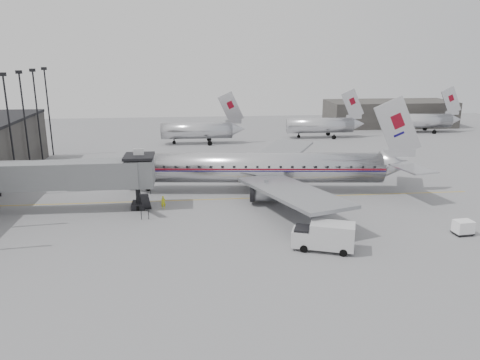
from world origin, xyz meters
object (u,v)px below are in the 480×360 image
object	(u,v)px
airliner	(266,168)
baggage_cart_navy	(319,204)
service_van	(324,236)
baggage_cart_white	(463,227)
ramp_worker	(163,202)

from	to	relation	value
airliner	baggage_cart_navy	xyz separation A→B (m)	(4.84, -8.65, -2.27)
service_van	baggage_cart_white	xyz separation A→B (m)	(15.15, 2.28, -0.63)
baggage_cart_white	ramp_worker	bearing A→B (deg)	154.83
baggage_cart_white	ramp_worker	size ratio (longest dim) A/B	1.29
ramp_worker	service_van	bearing A→B (deg)	-45.43
service_van	airliner	bearing A→B (deg)	117.19
baggage_cart_navy	ramp_worker	bearing A→B (deg)	-173.91
airliner	ramp_worker	distance (m)	14.62
service_van	ramp_worker	world-z (taller)	service_van
airliner	service_van	bearing A→B (deg)	-76.60
baggage_cart_navy	ramp_worker	world-z (taller)	baggage_cart_navy
airliner	baggage_cart_navy	bearing A→B (deg)	-54.86
baggage_cart_navy	baggage_cart_white	distance (m)	15.28
baggage_cart_white	ramp_worker	world-z (taller)	ramp_worker
airliner	ramp_worker	bearing A→B (deg)	-149.86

